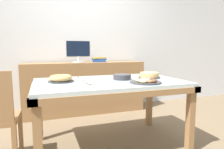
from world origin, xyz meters
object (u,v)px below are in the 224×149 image
object	(u,v)px
book_stack	(99,60)
tealight_centre	(86,84)
tealight_right_edge	(83,81)
computer_monitor	(78,51)
cake_golden_bundt	(61,79)
tealight_near_cakes	(78,78)
plate_stack	(122,77)
tealight_near_front	(90,85)
cake_chocolate_round	(149,75)
pastry_platter	(146,81)

from	to	relation	value
book_stack	tealight_centre	xyz separation A→B (m)	(-0.57, -1.54, -0.16)
book_stack	tealight_right_edge	xyz separation A→B (m)	(-0.56, -1.37, -0.16)
computer_monitor	tealight_right_edge	bearing A→B (deg)	-97.96
cake_golden_bundt	tealight_near_cakes	size ratio (longest dim) A/B	6.88
tealight_near_cakes	tealight_right_edge	world-z (taller)	same
plate_stack	tealight_near_front	world-z (taller)	plate_stack
tealight_right_edge	cake_golden_bundt	bearing A→B (deg)	154.27
book_stack	plate_stack	world-z (taller)	book_stack
tealight_centre	cake_chocolate_round	bearing A→B (deg)	15.77
cake_chocolate_round	tealight_near_front	size ratio (longest dim) A/B	6.65
tealight_near_front	plate_stack	bearing A→B (deg)	34.16
plate_stack	tealight_near_front	distance (m)	0.55
pastry_platter	tealight_right_edge	size ratio (longest dim) A/B	8.16
book_stack	plate_stack	distance (m)	1.33
cake_golden_bundt	pastry_platter	world-z (taller)	cake_golden_bundt
computer_monitor	pastry_platter	distance (m)	1.71
tealight_near_cakes	tealight_right_edge	size ratio (longest dim) A/B	1.00
book_stack	pastry_platter	bearing A→B (deg)	-88.35
cake_golden_bundt	tealight_near_cakes	world-z (taller)	cake_golden_bundt
tealight_centre	tealight_near_front	world-z (taller)	same
plate_stack	tealight_centre	xyz separation A→B (m)	(-0.47, -0.22, -0.02)
computer_monitor	cake_chocolate_round	size ratio (longest dim) A/B	1.59
cake_golden_bundt	tealight_near_front	bearing A→B (deg)	-57.53
computer_monitor	tealight_right_edge	world-z (taller)	computer_monitor
book_stack	plate_stack	size ratio (longest dim) A/B	1.15
book_stack	pastry_platter	size ratio (longest dim) A/B	0.74
plate_stack	tealight_near_cakes	bearing A→B (deg)	151.46
computer_monitor	book_stack	distance (m)	0.40
cake_golden_bundt	plate_stack	bearing A→B (deg)	-4.85
pastry_platter	tealight_near_front	bearing A→B (deg)	-179.93
cake_chocolate_round	pastry_platter	world-z (taller)	cake_chocolate_round
tealight_centre	tealight_right_edge	distance (m)	0.17
plate_stack	tealight_near_cakes	world-z (taller)	plate_stack
book_stack	tealight_near_front	xyz separation A→B (m)	(-0.55, -1.63, -0.16)
tealight_near_cakes	tealight_right_edge	distance (m)	0.30
pastry_platter	tealight_near_front	size ratio (longest dim) A/B	8.16
cake_golden_bundt	tealight_near_cakes	bearing A→B (deg)	41.91
computer_monitor	pastry_platter	bearing A→B (deg)	-75.56
book_stack	cake_golden_bundt	bearing A→B (deg)	-121.69
cake_golden_bundt	tealight_right_edge	size ratio (longest dim) A/B	6.88
tealight_right_edge	plate_stack	bearing A→B (deg)	5.60
cake_chocolate_round	tealight_near_cakes	distance (m)	0.87
cake_chocolate_round	tealight_right_edge	bearing A→B (deg)	-175.28
pastry_platter	plate_stack	distance (m)	0.34
tealight_right_edge	tealight_near_cakes	bearing A→B (deg)	89.61
tealight_near_front	pastry_platter	bearing A→B (deg)	0.07
tealight_near_cakes	tealight_near_front	size ratio (longest dim) A/B	1.00
cake_chocolate_round	tealight_centre	size ratio (longest dim) A/B	6.65
plate_stack	tealight_right_edge	distance (m)	0.47
cake_chocolate_round	cake_golden_bundt	distance (m)	1.06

